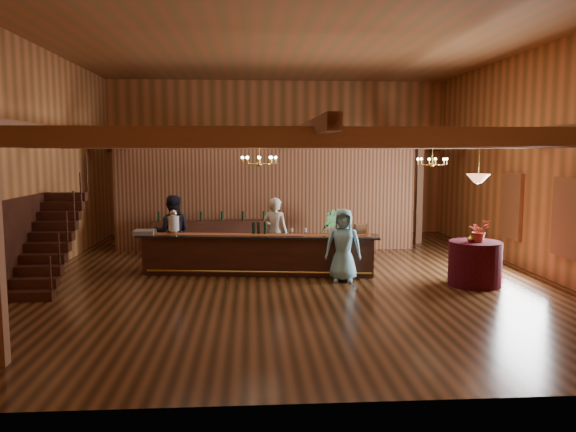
{
  "coord_description": "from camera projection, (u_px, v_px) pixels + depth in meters",
  "views": [
    {
      "loc": [
        -0.96,
        -13.36,
        3.0
      ],
      "look_at": [
        -0.03,
        0.6,
        1.38
      ],
      "focal_mm": 35.0,
      "sensor_mm": 36.0,
      "label": 1
    }
  ],
  "objects": [
    {
      "name": "window_right_back",
      "position": [
        512.0,
        206.0,
        14.86
      ],
      "size": [
        0.12,
        1.05,
        1.75
      ],
      "primitive_type": "cube",
      "color": "white",
      "rests_on": "wall_right"
    },
    {
      "name": "table_flowers",
      "position": [
        479.0,
        231.0,
        12.39
      ],
      "size": [
        0.56,
        0.53,
        0.5
      ],
      "primitive_type": "imported",
      "rotation": [
        0.0,
        0.0,
        0.36
      ],
      "color": "#BD3D2F",
      "rests_on": "round_table"
    },
    {
      "name": "beverage_dispenser",
      "position": [
        174.0,
        222.0,
        13.75
      ],
      "size": [
        0.26,
        0.26,
        0.6
      ],
      "color": "silver",
      "rests_on": "tasting_bar"
    },
    {
      "name": "backbar_shelf",
      "position": [
        212.0,
        237.0,
        16.43
      ],
      "size": [
        3.49,
        1.02,
        0.97
      ],
      "primitive_type": "cube",
      "rotation": [
        0.0,
        0.0,
        0.14
      ],
      "color": "#3E1E13",
      "rests_on": "floor"
    },
    {
      "name": "staircase",
      "position": [
        49.0,
        242.0,
        12.44
      ],
      "size": [
        1.0,
        2.8,
        2.0
      ],
      "color": "#3E1E13",
      "rests_on": "floor"
    },
    {
      "name": "bar_bottle_1",
      "position": [
        259.0,
        228.0,
        13.71
      ],
      "size": [
        0.07,
        0.07,
        0.3
      ],
      "primitive_type": "cylinder",
      "color": "black",
      "rests_on": "tasting_bar"
    },
    {
      "name": "window_right_front",
      "position": [
        567.0,
        218.0,
        12.28
      ],
      "size": [
        0.12,
        1.05,
        1.75
      ],
      "primitive_type": "cube",
      "color": "white",
      "rests_on": "wall_right"
    },
    {
      "name": "wall_front",
      "position": [
        335.0,
        173.0,
        6.4
      ],
      "size": [
        12.0,
        0.1,
        5.5
      ],
      "primitive_type": "cube",
      "color": "#C17140",
      "rests_on": "floor"
    },
    {
      "name": "support_posts",
      "position": [
        293.0,
        212.0,
        12.97
      ],
      "size": [
        9.2,
        10.2,
        3.2
      ],
      "color": "brown",
      "rests_on": "floor"
    },
    {
      "name": "beam_grid",
      "position": [
        290.0,
        141.0,
        13.78
      ],
      "size": [
        11.9,
        13.9,
        0.39
      ],
      "color": "brown",
      "rests_on": "wall_left"
    },
    {
      "name": "table_vase",
      "position": [
        471.0,
        236.0,
        12.39
      ],
      "size": [
        0.14,
        0.14,
        0.27
      ],
      "primitive_type": "imported",
      "rotation": [
        0.0,
        0.0,
        -0.05
      ],
      "color": "gold",
      "rests_on": "round_table"
    },
    {
      "name": "tasting_bar",
      "position": [
        258.0,
        254.0,
        13.67
      ],
      "size": [
        5.9,
        1.47,
        0.99
      ],
      "rotation": [
        0.0,
        0.0,
        -0.13
      ],
      "color": "#3E1E13",
      "rests_on": "floor"
    },
    {
      "name": "floor",
      "position": [
        291.0,
        275.0,
        13.65
      ],
      "size": [
        14.0,
        14.0,
        0.0
      ],
      "primitive_type": "plane",
      "color": "brown",
      "rests_on": "ground"
    },
    {
      "name": "staff_second",
      "position": [
        173.0,
        232.0,
        14.27
      ],
      "size": [
        0.95,
        0.76,
        1.89
      ],
      "primitive_type": "imported",
      "rotation": [
        0.0,
        0.0,
        3.19
      ],
      "color": "black",
      "rests_on": "floor"
    },
    {
      "name": "bartender",
      "position": [
        275.0,
        233.0,
        14.3
      ],
      "size": [
        0.79,
        0.67,
        1.83
      ],
      "primitive_type": "imported",
      "rotation": [
        0.0,
        0.0,
        2.74
      ],
      "color": "silver",
      "rests_on": "floor"
    },
    {
      "name": "raffle_drum",
      "position": [
        360.0,
        229.0,
        13.4
      ],
      "size": [
        0.34,
        0.24,
        0.3
      ],
      "color": "#92643C",
      "rests_on": "tasting_bar"
    },
    {
      "name": "wall_right",
      "position": [
        535.0,
        161.0,
        13.73
      ],
      "size": [
        0.1,
        14.0,
        5.5
      ],
      "primitive_type": "cube",
      "color": "#C17140",
      "rests_on": "floor"
    },
    {
      "name": "bar_bottle_0",
      "position": [
        253.0,
        228.0,
        13.72
      ],
      "size": [
        0.07,
        0.07,
        0.3
      ],
      "primitive_type": "cylinder",
      "color": "black",
      "rests_on": "tasting_bar"
    },
    {
      "name": "chandelier_right",
      "position": [
        432.0,
        161.0,
        14.59
      ],
      "size": [
        0.8,
        0.8,
        0.62
      ],
      "color": "gold",
      "rests_on": "beam_grid"
    },
    {
      "name": "wall_left",
      "position": [
        32.0,
        162.0,
        12.94
      ],
      "size": [
        0.1,
        14.0,
        5.5
      ],
      "primitive_type": "cube",
      "color": "#C17140",
      "rests_on": "floor"
    },
    {
      "name": "backroom_boxes",
      "position": [
        271.0,
        224.0,
        19.02
      ],
      "size": [
        4.1,
        0.6,
        1.1
      ],
      "color": "#3E1E13",
      "rests_on": "floor"
    },
    {
      "name": "partition_wall",
      "position": [
        266.0,
        199.0,
        16.91
      ],
      "size": [
        9.0,
        0.18,
        3.1
      ],
      "primitive_type": "cube",
      "color": "brown",
      "rests_on": "floor"
    },
    {
      "name": "glass_rack_tray",
      "position": [
        145.0,
        232.0,
        13.73
      ],
      "size": [
        0.5,
        0.5,
        0.1
      ],
      "primitive_type": "cube",
      "color": "gray",
      "rests_on": "tasting_bar"
    },
    {
      "name": "guest",
      "position": [
        343.0,
        245.0,
        12.91
      ],
      "size": [
        0.91,
        0.69,
        1.69
      ],
      "primitive_type": "imported",
      "rotation": [
        0.0,
        0.0,
        -0.2
      ],
      "color": "#7ECDE6",
      "rests_on": "floor"
    },
    {
      "name": "ceiling",
      "position": [
        291.0,
        43.0,
        13.02
      ],
      "size": [
        14.0,
        14.0,
        0.0
      ],
      "primitive_type": "plane",
      "rotation": [
        3.14,
        0.0,
        0.0
      ],
      "color": "#9E5830",
      "rests_on": "wall_back"
    },
    {
      "name": "bar_bottle_2",
      "position": [
        265.0,
        228.0,
        13.7
      ],
      "size": [
        0.07,
        0.07,
        0.3
      ],
      "primitive_type": "cylinder",
      "color": "black",
      "rests_on": "tasting_bar"
    },
    {
      "name": "wall_back",
      "position": [
        277.0,
        158.0,
        20.27
      ],
      "size": [
        12.0,
        0.1,
        5.5
      ],
      "primitive_type": "cube",
      "color": "#C17140",
      "rests_on": "floor"
    },
    {
      "name": "floor_plant",
      "position": [
        328.0,
        232.0,
        16.18
      ],
      "size": [
        0.78,
        0.64,
        1.37
      ],
      "primitive_type": "imported",
      "rotation": [
        0.0,
        0.0,
        0.05
      ],
      "color": "#39733B",
      "rests_on": "floor"
    },
    {
      "name": "pendant_lamp",
      "position": [
        478.0,
        178.0,
        12.32
      ],
      "size": [
        0.52,
        0.52,
        0.9
      ],
      "color": "gold",
      "rests_on": "beam_grid"
    },
    {
      "name": "round_table",
      "position": [
        475.0,
        263.0,
        12.54
      ],
      "size": [
        1.15,
        1.15,
        1.0
      ],
      "primitive_type": "cylinder",
      "color": "#390A13",
      "rests_on": "floor"
    },
    {
      "name": "chandelier_left",
      "position": [
        259.0,
        160.0,
        12.91
      ],
      "size": [
        0.8,
        0.8,
        0.56
      ],
      "color": "gold",
      "rests_on": "beam_grid"
    }
  ]
}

